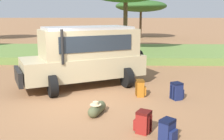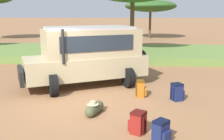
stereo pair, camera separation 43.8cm
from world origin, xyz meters
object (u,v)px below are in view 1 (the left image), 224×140
at_px(backpack_beside_front_wheel, 168,130).
at_px(backpack_near_rear_wheel, 140,88).
at_px(backpack_cluster_center, 143,122).
at_px(safari_vehicle, 86,55).
at_px(acacia_tree_right_mid, 141,6).
at_px(backpack_outermost, 177,91).
at_px(duffel_bag_low_black_case, 97,109).

relative_size(backpack_beside_front_wheel, backpack_near_rear_wheel, 0.88).
distance_m(backpack_cluster_center, backpack_near_rear_wheel, 2.97).
distance_m(backpack_beside_front_wheel, backpack_cluster_center, 0.69).
bearing_deg(backpack_near_rear_wheel, safari_vehicle, 145.84).
bearing_deg(backpack_beside_front_wheel, acacia_tree_right_mid, 86.61).
bearing_deg(backpack_outermost, safari_vehicle, 152.48).
relative_size(backpack_near_rear_wheel, acacia_tree_right_mid, 0.09).
height_order(backpack_near_rear_wheel, acacia_tree_right_mid, acacia_tree_right_mid).
relative_size(backpack_cluster_center, backpack_near_rear_wheel, 0.94).
distance_m(safari_vehicle, backpack_beside_front_wheel, 5.56).
bearing_deg(backpack_outermost, duffel_bag_low_black_case, -151.74).
xyz_separation_m(backpack_cluster_center, duffel_bag_low_black_case, (-1.27, 1.21, -0.11)).
xyz_separation_m(backpack_outermost, duffel_bag_low_black_case, (-2.69, -1.45, -0.13)).
bearing_deg(backpack_beside_front_wheel, safari_vehicle, 117.19).
bearing_deg(backpack_outermost, acacia_tree_right_mid, 88.34).
height_order(backpack_near_rear_wheel, backpack_outermost, backpack_near_rear_wheel).
relative_size(backpack_cluster_center, backpack_outermost, 0.94).
relative_size(backpack_cluster_center, acacia_tree_right_mid, 0.09).
height_order(backpack_cluster_center, duffel_bag_low_black_case, backpack_cluster_center).
relative_size(safari_vehicle, backpack_cluster_center, 9.32).
xyz_separation_m(duffel_bag_low_black_case, acacia_tree_right_mid, (3.37, 24.82, 3.61)).
height_order(safari_vehicle, duffel_bag_low_black_case, safari_vehicle).
xyz_separation_m(backpack_beside_front_wheel, backpack_near_rear_wheel, (-0.35, 3.41, 0.03)).
xyz_separation_m(safari_vehicle, duffel_bag_low_black_case, (0.70, -3.21, -1.13)).
bearing_deg(duffel_bag_low_black_case, acacia_tree_right_mid, 82.27).
bearing_deg(backpack_outermost, backpack_cluster_center, -118.19).
bearing_deg(safari_vehicle, backpack_outermost, -27.52).
bearing_deg(duffel_bag_low_black_case, backpack_near_rear_wheel, 50.52).
bearing_deg(acacia_tree_right_mid, backpack_beside_front_wheel, -93.39).
distance_m(duffel_bag_low_black_case, acacia_tree_right_mid, 25.30).
distance_m(backpack_beside_front_wheel, backpack_outermost, 3.22).
bearing_deg(safari_vehicle, backpack_cluster_center, -66.03).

